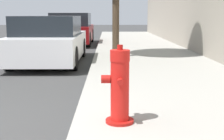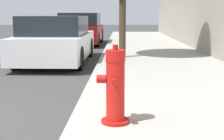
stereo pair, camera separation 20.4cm
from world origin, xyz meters
name	(u,v)px [view 1 (the left image)]	position (x,y,z in m)	size (l,w,h in m)	color
sidewalk_slab	(217,130)	(3.40, 0.00, 0.06)	(3.37, 40.00, 0.13)	#99968E
fire_hydrant	(120,88)	(2.27, 0.10, 0.55)	(0.38, 0.40, 0.92)	#A91511
parked_car_near	(50,40)	(0.46, 5.58, 0.65)	(1.81, 4.16, 1.35)	silver
parked_car_mid	(72,29)	(0.45, 11.22, 0.70)	(1.88, 4.08, 1.46)	maroon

